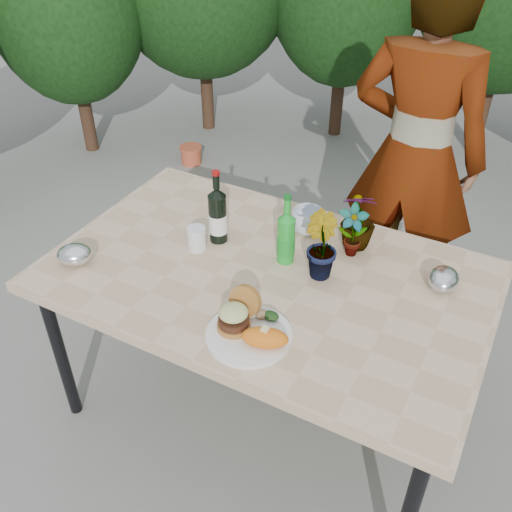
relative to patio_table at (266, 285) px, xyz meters
The scene contains 18 objects.
ground 0.69m from the patio_table, ahead, with size 80.00×80.00×0.00m, color slate.
patio_table is the anchor object (origin of this frame).
shrub_hedge 1.84m from the patio_table, 91.30° to the left, with size 6.88×5.02×2.24m.
dinner_plate 0.34m from the patio_table, 72.11° to the right, with size 0.28×0.28×0.01m, color white.
burger_stack 0.33m from the patio_table, 80.87° to the right, with size 0.11×0.16×0.11m.
sweet_potato 0.39m from the patio_table, 63.27° to the right, with size 0.15×0.08×0.06m, color orange.
grilled_veg 0.27m from the patio_table, 62.04° to the right, with size 0.08×0.05×0.03m.
wine_bottle 0.33m from the patio_table, 159.53° to the left, with size 0.07×0.07×0.31m.
sparkling_water 0.19m from the patio_table, 74.96° to the left, with size 0.07×0.07×0.28m.
plastic_cup 0.32m from the patio_table, behind, with size 0.07×0.07×0.10m, color silver.
seedling_left 0.38m from the patio_table, 48.29° to the left, with size 0.11×0.08×0.21m, color #22551D.
seedling_mid 0.26m from the patio_table, 27.71° to the left, with size 0.14×0.11×0.25m, color #2D6221.
seedling_right 0.43m from the patio_table, 54.78° to the left, with size 0.13×0.13×0.24m, color #23561D.
blue_bowl 0.33m from the patio_table, 86.44° to the left, with size 0.13×0.13×0.10m, color silver.
foil_packet_left 0.72m from the patio_table, 156.54° to the right, with size 0.13×0.11×0.08m, color silver.
foil_packet_right 0.64m from the patio_table, 20.66° to the left, with size 0.13×0.11×0.08m, color silver.
person 0.99m from the patio_table, 73.76° to the left, with size 0.63×0.42×1.74m, color #8E6547.
terracotta_pot 2.44m from the patio_table, 131.39° to the left, with size 0.17×0.17×0.14m.
Camera 1 is at (0.74, -1.46, 2.06)m, focal length 40.00 mm.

